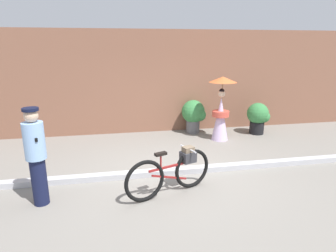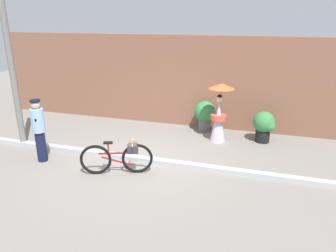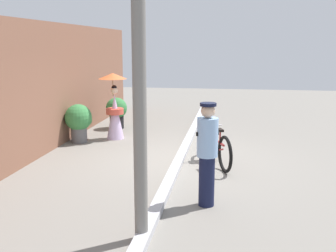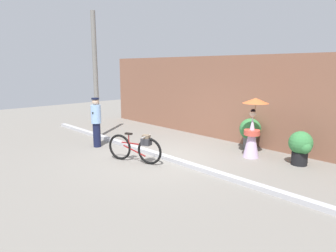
{
  "view_description": "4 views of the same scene",
  "coord_description": "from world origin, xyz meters",
  "views": [
    {
      "loc": [
        -1.23,
        -5.67,
        2.68
      ],
      "look_at": [
        -0.09,
        0.33,
        0.99
      ],
      "focal_mm": 31.11,
      "sensor_mm": 36.0,
      "label": 1
    },
    {
      "loc": [
        3.04,
        -7.34,
        3.74
      ],
      "look_at": [
        0.65,
        0.49,
        0.91
      ],
      "focal_mm": 33.96,
      "sensor_mm": 36.0,
      "label": 2
    },
    {
      "loc": [
        -8.77,
        -1.12,
        2.63
      ],
      "look_at": [
        -0.18,
        0.26,
        0.82
      ],
      "focal_mm": 42.49,
      "sensor_mm": 36.0,
      "label": 3
    },
    {
      "loc": [
        6.71,
        -6.0,
        2.77
      ],
      "look_at": [
        0.02,
        0.23,
        0.98
      ],
      "focal_mm": 32.59,
      "sensor_mm": 36.0,
      "label": 4
    }
  ],
  "objects": [
    {
      "name": "person_with_parasol",
      "position": [
        1.81,
        2.1,
        0.92
      ],
      "size": [
        0.79,
        0.79,
        1.84
      ],
      "color": "silver",
      "rests_on": "ground_plane"
    },
    {
      "name": "sidewalk_curb",
      "position": [
        0.0,
        0.0,
        0.06
      ],
      "size": [
        14.0,
        0.2,
        0.12
      ],
      "primitive_type": "cube",
      "color": "#B2B2B7",
      "rests_on": "ground_plane"
    },
    {
      "name": "utility_pole",
      "position": [
        -3.86,
        0.04,
        2.4
      ],
      "size": [
        0.18,
        0.18,
        4.8
      ],
      "primitive_type": "cylinder",
      "color": "slate",
      "rests_on": "ground_plane"
    },
    {
      "name": "ground_plane",
      "position": [
        0.0,
        0.0,
        0.0
      ],
      "size": [
        30.0,
        30.0,
        0.0
      ],
      "primitive_type": "plane",
      "color": "gray"
    },
    {
      "name": "bicycle_near_officer",
      "position": [
        -0.22,
        -0.82,
        0.44
      ],
      "size": [
        1.71,
        0.73,
        0.86
      ],
      "color": "black",
      "rests_on": "ground_plane"
    },
    {
      "name": "person_officer",
      "position": [
        -2.55,
        -0.76,
        0.92
      ],
      "size": [
        0.34,
        0.36,
        1.72
      ],
      "color": "#141938",
      "rests_on": "ground_plane"
    },
    {
      "name": "potted_plant_small",
      "position": [
        3.17,
        2.43,
        0.56
      ],
      "size": [
        0.68,
        0.66,
        0.98
      ],
      "color": "black",
      "rests_on": "ground_plane"
    },
    {
      "name": "potted_plant_by_door",
      "position": [
        1.24,
        2.92,
        0.61
      ],
      "size": [
        0.74,
        0.72,
        1.04
      ],
      "color": "#59595B",
      "rests_on": "ground_plane"
    },
    {
      "name": "building_wall",
      "position": [
        0.0,
        3.48,
        1.58
      ],
      "size": [
        14.0,
        0.4,
        3.16
      ],
      "primitive_type": "cube",
      "color": "brown",
      "rests_on": "ground_plane"
    }
  ]
}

